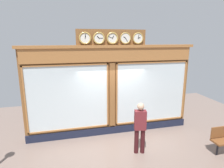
% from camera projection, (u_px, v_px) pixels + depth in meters
% --- Properties ---
extents(shop_facade, '(6.40, 0.42, 3.93)m').
position_uv_depth(shop_facade, '(111.00, 90.00, 7.20)').
color(shop_facade, brown).
rests_on(shop_facade, ground_plane).
extents(pedestrian, '(0.40, 0.29, 1.69)m').
position_uv_depth(pedestrian, '(140.00, 126.00, 5.98)').
color(pedestrian, '#3A1316').
rests_on(pedestrian, ground_plane).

